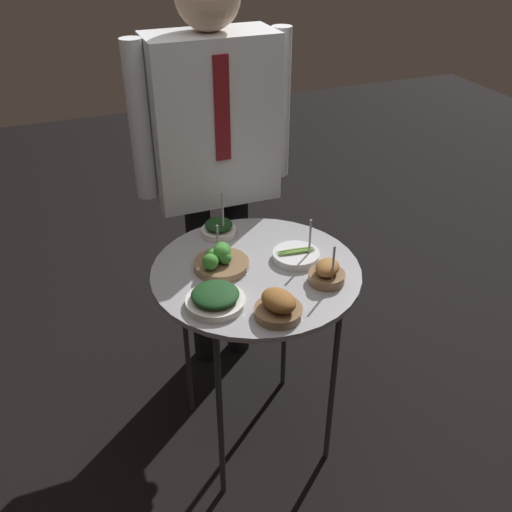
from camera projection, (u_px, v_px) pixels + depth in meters
The scene contains 9 objects.
ground_plane at pixel (256, 431), 2.24m from camera, with size 8.00×8.00×0.00m, color black.
serving_cart at pixel (256, 284), 1.85m from camera, with size 0.67×0.67×0.77m.
bowl_broccoli_front_right at pixel (220, 260), 1.81m from camera, with size 0.18×0.18×0.13m.
bowl_roast_far_rim at pixel (278, 306), 1.61m from camera, with size 0.14×0.14×0.08m.
bowl_asparagus_near_rim at pixel (296, 255), 1.86m from camera, with size 0.15×0.15×0.15m.
bowl_spinach_front_left at pixel (219, 228), 1.99m from camera, with size 0.12×0.12×0.18m.
bowl_roast_center at pixel (327, 273), 1.75m from camera, with size 0.12×0.12×0.15m.
bowl_spinach_mid_left at pixel (215, 298), 1.65m from camera, with size 0.18×0.18×0.05m.
waiter_figure at pixel (214, 140), 2.08m from camera, with size 0.60×0.22×1.62m.
Camera 1 is at (-0.55, -1.41, 1.79)m, focal length 40.00 mm.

